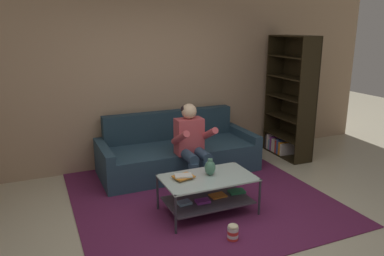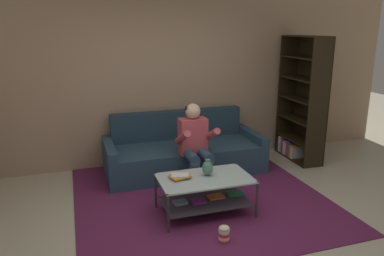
% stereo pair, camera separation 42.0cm
% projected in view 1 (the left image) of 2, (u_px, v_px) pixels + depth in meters
% --- Properties ---
extents(ground, '(16.80, 16.80, 0.00)m').
position_uv_depth(ground, '(219.00, 234.00, 4.02)').
color(ground, '#C0B79A').
extents(back_partition, '(8.40, 0.12, 2.90)m').
position_uv_depth(back_partition, '(147.00, 73.00, 5.82)').
color(back_partition, tan).
rests_on(back_partition, ground).
extents(couch, '(2.36, 0.97, 0.87)m').
position_uv_depth(couch, '(177.00, 153.00, 5.72)').
color(couch, '#263F4F').
rests_on(couch, ground).
extents(person_seated_center, '(0.50, 0.58, 1.14)m').
position_uv_depth(person_seated_center, '(192.00, 142.00, 5.12)').
color(person_seated_center, '#2E465F').
rests_on(person_seated_center, ground).
extents(coffee_table, '(1.08, 0.63, 0.45)m').
position_uv_depth(coffee_table, '(208.00, 189.00, 4.41)').
color(coffee_table, '#ABC3BD').
rests_on(coffee_table, ground).
extents(area_rug, '(3.13, 3.35, 0.01)m').
position_uv_depth(area_rug, '(194.00, 192.00, 5.02)').
color(area_rug, '#5D1E45').
rests_on(area_rug, ground).
extents(vase, '(0.13, 0.13, 0.20)m').
position_uv_depth(vase, '(210.00, 167.00, 4.41)').
color(vase, '#477A62').
rests_on(vase, coffee_table).
extents(book_stack, '(0.26, 0.22, 0.05)m').
position_uv_depth(book_stack, '(183.00, 177.00, 4.31)').
color(book_stack, '#967A53').
rests_on(book_stack, coffee_table).
extents(bookshelf, '(0.38, 0.94, 2.02)m').
position_uv_depth(bookshelf, '(290.00, 107.00, 6.32)').
color(bookshelf, black).
rests_on(bookshelf, ground).
extents(popcorn_tub, '(0.12, 0.12, 0.18)m').
position_uv_depth(popcorn_tub, '(233.00, 232.00, 3.88)').
color(popcorn_tub, red).
rests_on(popcorn_tub, ground).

